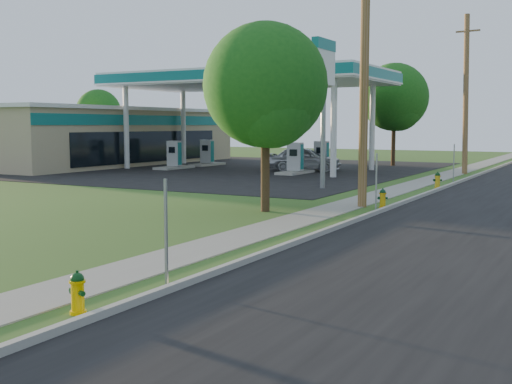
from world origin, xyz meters
TOP-DOWN VIEW (x-y plane):
  - road at (4.50, 10.00)m, footprint 8.00×120.00m
  - curb at (0.50, 10.00)m, footprint 0.15×120.00m
  - sidewalk at (-1.25, 10.00)m, footprint 1.50×120.00m
  - forecourt at (-16.00, 32.00)m, footprint 26.00×28.00m
  - utility_pole_mid at (-0.60, 17.00)m, footprint 1.40×0.32m
  - utility_pole_far at (-0.60, 35.00)m, footprint 1.40×0.32m
  - sign_post_near at (0.25, 4.20)m, footprint 0.05×0.04m
  - sign_post_mid at (0.25, 16.00)m, footprint 0.05×0.04m
  - sign_post_far at (0.25, 28.20)m, footprint 0.05×0.04m
  - gas_canopy at (-14.00, 32.00)m, footprint 18.18×9.18m
  - fuel_pump_nw at (-18.50, 30.00)m, footprint 1.20×3.20m
  - fuel_pump_ne at (-9.50, 30.00)m, footprint 1.20×3.20m
  - fuel_pump_sw at (-18.50, 34.00)m, footprint 1.20×3.20m
  - fuel_pump_se at (-9.50, 34.00)m, footprint 1.20×3.20m
  - convenience_store at (-26.98, 32.00)m, footprint 10.40×22.40m
  - price_pylon at (-4.50, 22.50)m, footprint 0.34×2.04m
  - tree_verge at (-3.01, 14.18)m, footprint 4.23×4.23m
  - tree_lot at (-6.56, 40.44)m, footprint 4.88×4.88m
  - tree_back at (-34.39, 40.04)m, footprint 4.12×4.12m
  - hydrant_near at (0.00, 2.23)m, footprint 0.36×0.32m
  - hydrant_mid at (0.15, 17.05)m, footprint 0.37×0.33m
  - hydrant_far at (0.19, 25.06)m, footprint 0.41×0.37m
  - car_silver at (-10.04, 32.53)m, footprint 4.97×3.06m

SIDE VIEW (x-z plane):
  - road at x=4.50m, z-range 0.00..0.02m
  - forecourt at x=-16.00m, z-range 0.00..0.02m
  - sidewalk at x=-1.25m, z-range 0.00..0.03m
  - curb at x=0.50m, z-range 0.00..0.15m
  - hydrant_near at x=0.00m, z-range -0.01..0.69m
  - hydrant_mid at x=0.15m, z-range -0.01..0.70m
  - hydrant_far at x=0.19m, z-range -0.01..0.79m
  - fuel_pump_nw at x=-18.50m, z-range -0.23..1.67m
  - fuel_pump_ne at x=-9.50m, z-range -0.23..1.67m
  - fuel_pump_sw at x=-18.50m, z-range -0.23..1.67m
  - fuel_pump_se at x=-9.50m, z-range -0.23..1.67m
  - car_silver at x=-10.04m, z-range 0.00..1.58m
  - sign_post_near at x=0.25m, z-range 0.00..2.00m
  - sign_post_mid at x=0.25m, z-range 0.00..2.00m
  - sign_post_far at x=0.25m, z-range 0.00..2.00m
  - convenience_store at x=-26.98m, z-range 0.01..4.25m
  - tree_back at x=-34.39m, z-range 0.90..7.14m
  - tree_verge at x=-3.01m, z-range 0.92..7.33m
  - tree_lot at x=-6.56m, z-range 1.06..8.46m
  - utility_pole_far at x=-0.60m, z-range 0.05..9.56m
  - utility_pole_mid at x=-0.60m, z-range 0.05..9.85m
  - price_pylon at x=-4.50m, z-range 2.01..8.86m
  - gas_canopy at x=-14.00m, z-range 2.70..9.10m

